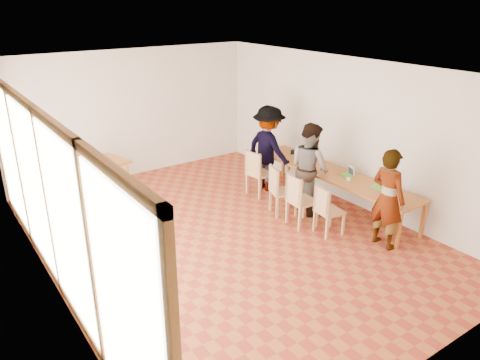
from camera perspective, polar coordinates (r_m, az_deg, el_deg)
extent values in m
plane|color=#A65428|center=(8.63, -1.65, -6.83)|extent=(8.00, 8.00, 0.00)
cube|color=beige|center=(11.46, -12.93, 7.88)|extent=(6.00, 0.10, 3.00)
cube|color=beige|center=(5.44, 22.40, -8.79)|extent=(6.00, 0.10, 3.00)
cube|color=beige|center=(9.92, 12.94, 5.79)|extent=(0.10, 8.00, 3.00)
cube|color=white|center=(6.97, -22.54, -2.07)|extent=(0.10, 8.00, 3.00)
cube|color=white|center=(7.67, -1.89, 13.44)|extent=(6.00, 8.00, 0.04)
cube|color=#AC6226|center=(9.71, 11.20, 0.77)|extent=(0.80, 4.00, 0.05)
cube|color=#AC6226|center=(8.50, 18.77, -5.90)|extent=(0.06, 0.06, 0.70)
cube|color=#AC6226|center=(10.97, 2.58, 1.53)|extent=(0.06, 0.06, 0.70)
cube|color=#AC6226|center=(9.01, 21.39, -4.64)|extent=(0.06, 0.06, 0.70)
cube|color=#AC6226|center=(11.38, 5.31, 2.19)|extent=(0.06, 0.06, 0.70)
cube|color=#AC6226|center=(10.59, -16.40, 2.04)|extent=(0.90, 0.90, 0.05)
cube|color=#AC6226|center=(10.26, -17.49, -0.95)|extent=(0.05, 0.05, 0.70)
cube|color=#AC6226|center=(10.96, -18.79, 0.33)|extent=(0.05, 0.05, 0.70)
cube|color=#AC6226|center=(10.49, -13.47, -0.04)|extent=(0.05, 0.05, 0.70)
cube|color=#AC6226|center=(11.18, -14.99, 1.17)|extent=(0.05, 0.05, 0.70)
cube|color=tan|center=(8.68, 10.87, -3.78)|extent=(0.48, 0.48, 0.04)
cube|color=tan|center=(8.47, 9.94, -2.54)|extent=(0.09, 0.44, 0.45)
cube|color=tan|center=(8.91, 7.64, -2.56)|extent=(0.52, 0.52, 0.05)
cube|color=tan|center=(8.69, 6.59, -1.22)|extent=(0.09, 0.48, 0.50)
cube|color=tan|center=(9.33, 5.31, -1.42)|extent=(0.59, 0.59, 0.04)
cube|color=tan|center=(9.16, 4.13, -0.03)|extent=(0.20, 0.45, 0.49)
cube|color=tan|center=(10.22, 2.49, 0.81)|extent=(0.52, 0.52, 0.05)
cube|color=tan|center=(9.99, 1.61, 1.98)|extent=(0.09, 0.48, 0.50)
cube|color=tan|center=(7.38, -17.60, -9.19)|extent=(0.62, 0.62, 0.04)
cube|color=tan|center=(7.20, -16.31, -7.55)|extent=(0.30, 0.38, 0.46)
imported|color=gray|center=(8.34, 17.57, -2.18)|extent=(0.43, 0.65, 1.78)
imported|color=gray|center=(9.40, 8.49, 1.49)|extent=(0.79, 0.97, 1.83)
imported|color=gray|center=(10.39, 3.49, 3.87)|extent=(0.82, 1.29, 1.91)
cube|color=#55C32E|center=(9.12, 16.69, -0.87)|extent=(0.22, 0.29, 0.03)
cube|color=white|center=(9.16, 17.08, -0.14)|extent=(0.11, 0.26, 0.23)
cube|color=#55C32E|center=(9.57, 12.94, 0.56)|extent=(0.22, 0.27, 0.02)
cube|color=white|center=(9.59, 13.41, 1.11)|extent=(0.12, 0.23, 0.20)
cube|color=#55C32E|center=(10.63, 7.00, 3.06)|extent=(0.23, 0.28, 0.03)
cube|color=white|center=(10.64, 7.44, 3.56)|extent=(0.13, 0.23, 0.20)
imported|color=#C5BA0E|center=(8.64, 17.55, -1.98)|extent=(0.15, 0.15, 0.10)
cylinder|color=#176528|center=(8.78, 18.28, -1.04)|extent=(0.07, 0.07, 0.28)
cylinder|color=silver|center=(10.04, 8.72, 2.06)|extent=(0.07, 0.07, 0.09)
cylinder|color=white|center=(9.34, 13.14, 0.12)|extent=(0.08, 0.08, 0.06)
cube|color=#E54891|center=(8.76, 16.84, -1.85)|extent=(0.05, 0.10, 0.01)
cube|color=black|center=(10.65, 6.95, 3.30)|extent=(0.16, 0.26, 0.09)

